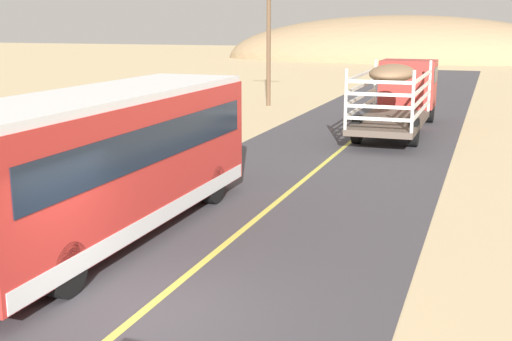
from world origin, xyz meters
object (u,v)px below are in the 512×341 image
Objects in this scene: livestock_truck at (402,88)px; power_pole_mid at (269,26)px; car_far at (416,87)px; bus at (107,159)px.

power_pole_mid reaches higher than livestock_truck.
livestock_truck is 2.20× the size of car_far.
car_far is 10.67m from power_pole_mid.
power_pole_mid is (-7.54, -6.55, 3.78)m from car_far.
bus is at bearing -79.99° from power_pole_mid.
livestock_truck is 10.48m from power_pole_mid.
power_pole_mid is at bearing 100.01° from bus.
bus is at bearing -96.31° from car_far.
car_far is at bearing 83.69° from bus.
power_pole_mid reaches higher than bus.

